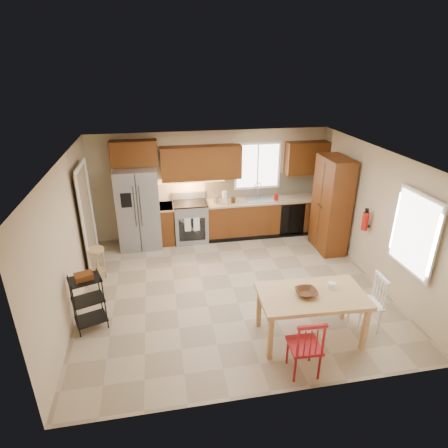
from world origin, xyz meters
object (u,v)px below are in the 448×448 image
chair_white (366,303)px  refrigerator (139,208)px  table_jar (331,287)px  fire_extinguisher (365,221)px  dining_table (310,316)px  soap_bottle (276,196)px  range_stove (191,222)px  utility_cart (88,302)px  bar_stool (98,264)px  table_bowl (306,295)px  pantry (331,205)px  chair_red (305,344)px

chair_white → refrigerator: bearing=47.0°
refrigerator → table_jar: 4.61m
fire_extinguisher → dining_table: fire_extinguisher is taller
soap_bottle → table_jar: 3.55m
range_stove → utility_cart: size_ratio=0.98×
dining_table → chair_white: chair_white is taller
bar_stool → utility_cart: bearing=-86.6°
range_stove → fire_extinguisher: (3.18, -2.04, 0.64)m
soap_bottle → fire_extinguisher: size_ratio=0.53×
refrigerator → table_bowl: size_ratio=5.70×
soap_bottle → chair_white: size_ratio=0.21×
soap_bottle → chair_white: (0.35, -3.58, -0.53)m
pantry → dining_table: bearing=-119.5°
chair_white → range_stove: bearing=35.7°
range_stove → soap_bottle: bearing=-2.4°
dining_table → pantry: bearing=63.1°
chair_white → table_bowl: 1.10m
range_stove → soap_bottle: soap_bottle is taller
refrigerator → bar_stool: 1.66m
dining_table → table_jar: 0.55m
refrigerator → chair_white: refrigerator is taller
refrigerator → fire_extinguisher: bearing=-24.5°
range_stove → dining_table: (1.43, -3.72, -0.08)m
fire_extinguisher → chair_white: 1.93m
chair_white → chair_red: bearing=120.9°
soap_bottle → chair_white: bearing=-84.4°
dining_table → utility_cart: size_ratio=1.68×
refrigerator → pantry: (4.13, -0.93, 0.14)m
pantry → fire_extinguisher: size_ratio=5.83×
bar_stool → dining_table: bearing=-33.3°
pantry → table_jar: pantry is taller
bar_stool → utility_cart: (0.05, -1.48, 0.14)m
bar_stool → fire_extinguisher: bearing=-5.9°
chair_red → table_jar: chair_red is taller
fire_extinguisher → table_bowl: (-1.85, -1.68, -0.32)m
soap_bottle → fire_extinguisher: (1.15, -1.95, 0.10)m
table_bowl → table_jar: size_ratio=2.35×
refrigerator → utility_cart: refrigerator is taller
table_jar → bar_stool: size_ratio=0.21×
soap_bottle → dining_table: soap_bottle is taller
fire_extinguisher → dining_table: (-1.75, -1.68, -0.72)m
range_stove → bar_stool: 2.40m
bar_stool → table_bowl: bearing=-34.1°
pantry → table_bowl: 3.20m
utility_cart → soap_bottle: bearing=16.1°
pantry → bar_stool: size_ratio=3.22×
utility_cart → chair_red: bearing=-46.0°
soap_bottle → dining_table: size_ratio=0.12×
chair_red → bar_stool: bearing=138.1°
dining_table → table_bowl: 0.41m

